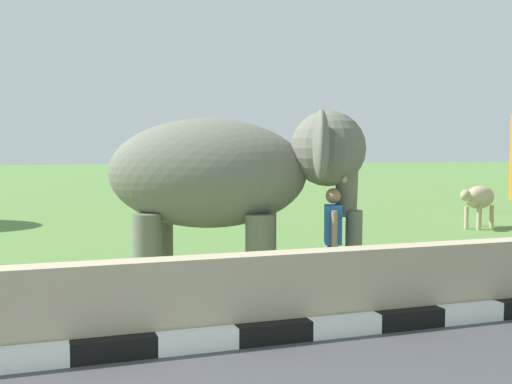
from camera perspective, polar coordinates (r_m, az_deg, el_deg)
The scene contains 5 objects.
striped_curb at distance 6.86m, azimuth -16.79°, elevation -14.09°, with size 16.20×0.20×0.24m.
barrier_parapet at distance 7.49m, azimuth 1.58°, elevation -9.39°, with size 28.00×0.36×1.00m, color tan.
elephant at distance 9.60m, azimuth -2.37°, elevation 1.51°, with size 4.05×3.17×2.83m.
person_handler at distance 9.41m, azimuth 7.09°, elevation -4.09°, with size 0.37×0.64×1.66m.
cow_near at distance 18.90m, azimuth 19.83°, elevation -0.54°, with size 1.86×1.26×1.23m.
Camera 1 is at (-0.57, -2.98, 2.20)m, focal length 43.47 mm.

